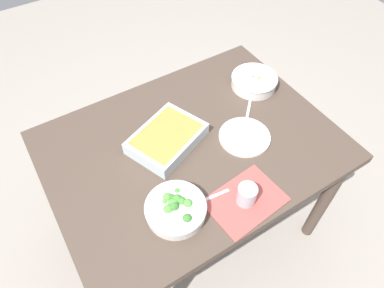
{
  "coord_description": "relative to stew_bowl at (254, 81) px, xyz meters",
  "views": [
    {
      "loc": [
        -0.49,
        -0.79,
        1.88
      ],
      "look_at": [
        0.0,
        0.0,
        0.74
      ],
      "focal_mm": 32.59,
      "sensor_mm": 36.0,
      "label": 1
    }
  ],
  "objects": [
    {
      "name": "ground_plane",
      "position": [
        -0.45,
        -0.15,
        -0.77
      ],
      "size": [
        6.0,
        6.0,
        0.0
      ],
      "primitive_type": "plane",
      "color": "#9E9389"
    },
    {
      "name": "dining_table",
      "position": [
        -0.45,
        -0.15,
        -0.12
      ],
      "size": [
        1.2,
        0.9,
        0.74
      ],
      "color": "#4C3D33",
      "rests_on": "ground_plane"
    },
    {
      "name": "placemat",
      "position": [
        -0.42,
        -0.49,
        -0.03
      ],
      "size": [
        0.3,
        0.23,
        0.0
      ],
      "primitive_type": "cube",
      "rotation": [
        0.0,
        0.0,
        0.09
      ],
      "color": "#B24C47",
      "rests_on": "dining_table"
    },
    {
      "name": "stew_bowl",
      "position": [
        0.0,
        0.0,
        0.0
      ],
      "size": [
        0.22,
        0.22,
        0.06
      ],
      "color": "silver",
      "rests_on": "dining_table"
    },
    {
      "name": "broccoli_bowl",
      "position": [
        -0.67,
        -0.4,
        -0.0
      ],
      "size": [
        0.22,
        0.22,
        0.07
      ],
      "color": "silver",
      "rests_on": "dining_table"
    },
    {
      "name": "baking_dish",
      "position": [
        -0.53,
        -0.09,
        0.0
      ],
      "size": [
        0.36,
        0.32,
        0.06
      ],
      "color": "silver",
      "rests_on": "dining_table"
    },
    {
      "name": "drink_cup",
      "position": [
        -0.42,
        -0.49,
        0.01
      ],
      "size": [
        0.07,
        0.07,
        0.08
      ],
      "color": "#B2BCC6",
      "rests_on": "dining_table"
    },
    {
      "name": "side_plate",
      "position": [
        -0.24,
        -0.24,
        -0.03
      ],
      "size": [
        0.22,
        0.22,
        0.01
      ],
      "primitive_type": "cylinder",
      "color": "white",
      "rests_on": "dining_table"
    },
    {
      "name": "spoon_by_stew",
      "position": [
        -0.08,
        -0.08,
        -0.03
      ],
      "size": [
        0.14,
        0.14,
        0.01
      ],
      "color": "silver",
      "rests_on": "dining_table"
    },
    {
      "name": "spoon_by_broccoli",
      "position": [
        -0.56,
        -0.41,
        -0.03
      ],
      "size": [
        0.18,
        0.04,
        0.01
      ],
      "color": "silver",
      "rests_on": "dining_table"
    }
  ]
}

